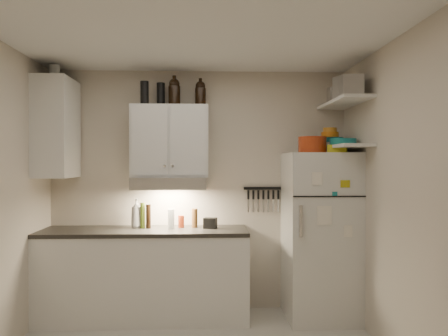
{
  "coord_description": "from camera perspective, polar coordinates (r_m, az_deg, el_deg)",
  "views": [
    {
      "loc": [
        0.08,
        -3.28,
        1.6
      ],
      "look_at": [
        0.25,
        0.9,
        1.55
      ],
      "focal_mm": 35.0,
      "sensor_mm": 36.0,
      "label": 1
    }
  ],
  "objects": [
    {
      "name": "book_stack",
      "position": [
        4.46,
        14.61,
        2.43
      ],
      "size": [
        0.25,
        0.27,
        0.08
      ],
      "primitive_type": "cube",
      "rotation": [
        0.0,
        0.0,
        -0.36
      ],
      "color": "#B2A616",
      "rests_on": "fridge"
    },
    {
      "name": "tin_a",
      "position": [
        4.49,
        15.9,
        9.99
      ],
      "size": [
        0.28,
        0.26,
        0.23
      ],
      "primitive_type": "cube",
      "rotation": [
        0.0,
        0.0,
        0.29
      ],
      "color": "#AAAAAD",
      "rests_on": "shelf_hi"
    },
    {
      "name": "bowl_orange",
      "position": [
        4.71,
        13.66,
        4.24
      ],
      "size": [
        0.18,
        0.18,
        0.05
      ],
      "primitive_type": "cylinder",
      "color": "#BD6511",
      "rests_on": "bowl_teal"
    },
    {
      "name": "bowl_teal",
      "position": [
        4.74,
        14.01,
        3.33
      ],
      "size": [
        0.23,
        0.23,
        0.09
      ],
      "primitive_type": "cylinder",
      "color": "#167479",
      "rests_on": "shelf_lo"
    },
    {
      "name": "spice_jar",
      "position": [
        4.56,
        13.55,
        2.61
      ],
      "size": [
        0.08,
        0.08,
        0.11
      ],
      "primitive_type": "cylinder",
      "rotation": [
        0.0,
        0.0,
        0.27
      ],
      "color": "silver",
      "rests_on": "fridge"
    },
    {
      "name": "pepper_mill",
      "position": [
        4.62,
        -3.86,
        -6.54
      ],
      "size": [
        0.08,
        0.08,
        0.2
      ],
      "primitive_type": "cylinder",
      "rotation": [
        0.0,
        0.0,
        -0.33
      ],
      "color": "brown",
      "rests_on": "countertop"
    },
    {
      "name": "side_jar",
      "position": [
        4.83,
        -21.25,
        11.62
      ],
      "size": [
        0.12,
        0.12,
        0.14
      ],
      "primitive_type": "cylinder",
      "rotation": [
        0.0,
        0.0,
        -0.12
      ],
      "color": "silver",
      "rests_on": "side_cabinet"
    },
    {
      "name": "back_wall",
      "position": [
        4.8,
        -3.28,
        -2.9
      ],
      "size": [
        3.2,
        0.02,
        2.6
      ],
      "primitive_type": "cube",
      "color": "#C0B5A4",
      "rests_on": "ground"
    },
    {
      "name": "fridge",
      "position": [
        4.65,
        12.43,
        -8.62
      ],
      "size": [
        0.7,
        0.68,
        1.7
      ],
      "primitive_type": "cube",
      "color": "silver",
      "rests_on": "floor"
    },
    {
      "name": "plates",
      "position": [
        4.52,
        15.28,
        3.29
      ],
      "size": [
        0.32,
        0.32,
        0.07
      ],
      "primitive_type": "cylinder",
      "rotation": [
        0.0,
        0.0,
        0.26
      ],
      "color": "#167479",
      "rests_on": "shelf_lo"
    },
    {
      "name": "thermos_b",
      "position": [
        4.67,
        -10.34,
        9.59
      ],
      "size": [
        0.09,
        0.09,
        0.25
      ],
      "primitive_type": "cylinder",
      "rotation": [
        0.0,
        0.0,
        -0.02
      ],
      "color": "black",
      "rests_on": "upper_cabinet"
    },
    {
      "name": "red_jar",
      "position": [
        4.63,
        -5.62,
        -6.97
      ],
      "size": [
        0.07,
        0.07,
        0.13
      ],
      "primitive_type": "cylinder",
      "rotation": [
        0.0,
        0.0,
        0.11
      ],
      "color": "#9B3012",
      "rests_on": "countertop"
    },
    {
      "name": "range_hood",
      "position": [
        4.57,
        -7.1,
        -1.96
      ],
      "size": [
        0.76,
        0.46,
        0.12
      ],
      "primitive_type": "cube",
      "color": "silver",
      "rests_on": "back_wall"
    },
    {
      "name": "shelf_lo",
      "position": [
        4.52,
        15.35,
        2.69
      ],
      "size": [
        0.3,
        0.95,
        0.03
      ],
      "primitive_type": "cube",
      "color": "silver",
      "rests_on": "right_wall"
    },
    {
      "name": "countertop",
      "position": [
        4.57,
        -10.32,
        -8.13
      ],
      "size": [
        2.1,
        0.62,
        0.04
      ],
      "primitive_type": "cube",
      "color": "black",
      "rests_on": "base_cabinet"
    },
    {
      "name": "bowl_yellow",
      "position": [
        4.71,
        13.67,
        4.85
      ],
      "size": [
        0.14,
        0.14,
        0.05
      ],
      "primitive_type": "cylinder",
      "color": "#BA7720",
      "rests_on": "bowl_orange"
    },
    {
      "name": "side_cabinet",
      "position": [
        4.74,
        -21.05,
        4.88
      ],
      "size": [
        0.33,
        0.55,
        1.0
      ],
      "primitive_type": "cube",
      "color": "silver",
      "rests_on": "left_wall"
    },
    {
      "name": "thermos_a",
      "position": [
        4.75,
        -8.25,
        9.45
      ],
      "size": [
        0.1,
        0.1,
        0.25
      ],
      "primitive_type": "cylinder",
      "rotation": [
        0.0,
        0.0,
        0.2
      ],
      "color": "black",
      "rests_on": "upper_cabinet"
    },
    {
      "name": "clear_bottle",
      "position": [
        4.56,
        -6.92,
        -6.61
      ],
      "size": [
        0.08,
        0.08,
        0.2
      ],
      "primitive_type": "cylinder",
      "rotation": [
        0.0,
        0.0,
        -0.13
      ],
      "color": "silver",
      "rests_on": "countertop"
    },
    {
      "name": "growler_a",
      "position": [
        4.69,
        -6.51,
        9.85
      ],
      "size": [
        0.16,
        0.16,
        0.29
      ],
      "primitive_type": null,
      "rotation": [
        0.0,
        0.0,
        0.34
      ],
      "color": "black",
      "rests_on": "upper_cabinet"
    },
    {
      "name": "vinegar_bottle",
      "position": [
        4.61,
        -9.84,
        -6.24
      ],
      "size": [
        0.05,
        0.05,
        0.25
      ],
      "primitive_type": "cylinder",
      "rotation": [
        0.0,
        0.0,
        -0.04
      ],
      "color": "black",
      "rests_on": "countertop"
    },
    {
      "name": "shelf_hi",
      "position": [
        4.55,
        15.37,
        8.23
      ],
      "size": [
        0.3,
        0.95,
        0.03
      ],
      "primitive_type": "cube",
      "color": "silver",
      "rests_on": "right_wall"
    },
    {
      "name": "knife_strip",
      "position": [
        4.81,
        5.09,
        -2.66
      ],
      "size": [
        0.42,
        0.02,
        0.03
      ],
      "primitive_type": "cube",
      "color": "black",
      "rests_on": "back_wall"
    },
    {
      "name": "soap_bottle",
      "position": [
        4.68,
        -11.35,
        -5.6
      ],
      "size": [
        0.16,
        0.16,
        0.34
      ],
      "primitive_type": "imported",
      "rotation": [
        0.0,
        0.0,
        0.29
      ],
      "color": "silver",
      "rests_on": "countertop"
    },
    {
      "name": "upper_cabinet",
      "position": [
        4.63,
        -7.04,
        3.46
      ],
      "size": [
        0.8,
        0.33,
        0.75
      ],
      "primitive_type": "cube",
      "color": "silver",
      "rests_on": "back_wall"
    },
    {
      "name": "oil_bottle",
      "position": [
        4.64,
        -10.58,
        -6.11
      ],
      "size": [
        0.06,
        0.06,
        0.27
      ],
      "primitive_type": "cylinder",
      "rotation": [
        0.0,
        0.0,
        0.09
      ],
      "color": "#445715",
      "rests_on": "countertop"
    },
    {
      "name": "stock_pot",
      "position": [
        4.92,
        14.82,
        8.96
      ],
      "size": [
        0.28,
        0.28,
        0.19
      ],
      "primitive_type": "cylinder",
      "rotation": [
        0.0,
        0.0,
        -0.04
      ],
      "color": "silver",
      "rests_on": "shelf_hi"
    },
    {
      "name": "caddy",
      "position": [
        4.55,
        -1.81,
        -7.2
      ],
      "size": [
        0.15,
        0.13,
        0.11
      ],
      "primitive_type": "cube",
      "rotation": [
        0.0,
        0.0,
        -0.3
      ],
      "color": "black",
      "rests_on": "countertop"
    },
    {
      "name": "ceiling",
      "position": [
        3.43,
        -3.75,
        17.82
      ],
      "size": [
        3.2,
        3.0,
        0.02
      ],
      "primitive_type": "cube",
      "color": "silver",
      "rests_on": "ground"
    },
    {
      "name": "tin_b",
      "position": [
        4.25,
        16.28,
        10.25
      ],
      "size": [
        0.2,
        0.2,
        0.19
      ],
      "primitive_type": "cube",
      "rotation": [
        0.0,
        0.0,
        -0.07
      ],
      "color": "#AAAAAD",
      "rests_on": "shelf_hi"
    },
    {
      "name": "right_wall",
      "position": [
        3.63,
        22.69,
        -4.11
      ],
      "size": [
        0.02,
        3.0,
        2.6
      ],
      "primitive_type": "cube",
      "color": "#C0B5A4",
      "rests_on": "ground"
    },
    {
      "name": "growler_b",
      "position": [
        4.71,
        -3.1,
        9.7
      ],
      "size": [
        0.13,
        0.13,
        0.28
      ],
      "primitive_type": null,
      "rotation": [
        0.0,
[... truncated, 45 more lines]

